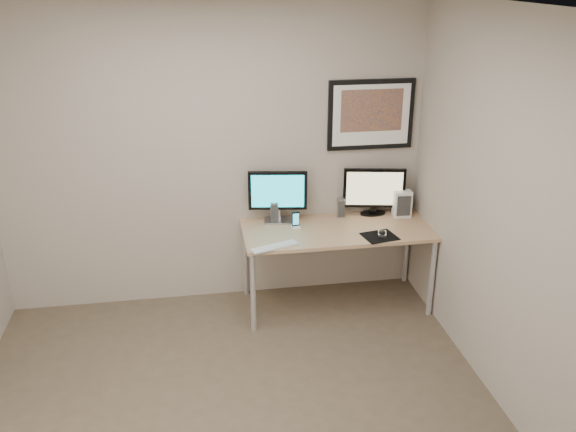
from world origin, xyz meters
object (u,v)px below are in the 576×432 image
(keyboard, at_px, (274,247))
(fan_unit, at_px, (402,204))
(desk, at_px, (337,235))
(speaker_left, at_px, (274,212))
(phone_dock, at_px, (296,220))
(framed_art, at_px, (371,115))
(speaker_right, at_px, (341,208))
(monitor_large, at_px, (278,194))
(monitor_tv, at_px, (374,190))

(keyboard, bearing_deg, fan_unit, 1.52)
(desk, relative_size, speaker_left, 8.53)
(speaker_left, distance_m, phone_dock, 0.22)
(framed_art, bearing_deg, speaker_right, -160.95)
(monitor_large, xyz_separation_m, phone_dock, (0.13, -0.15, -0.18))
(monitor_large, height_order, speaker_right, monitor_large)
(phone_dock, bearing_deg, monitor_large, 121.57)
(speaker_right, relative_size, keyboard, 0.44)
(desk, distance_m, phone_dock, 0.38)
(framed_art, bearing_deg, fan_unit, -28.31)
(desk, distance_m, keyboard, 0.65)
(monitor_tv, bearing_deg, desk, -136.10)
(monitor_tv, bearing_deg, fan_unit, -7.73)
(fan_unit, bearing_deg, phone_dock, -170.65)
(keyboard, bearing_deg, desk, 6.79)
(speaker_right, bearing_deg, monitor_large, -175.36)
(desk, height_order, framed_art, framed_art)
(keyboard, height_order, fan_unit, fan_unit)
(speaker_right, distance_m, phone_dock, 0.47)
(speaker_right, height_order, keyboard, speaker_right)
(speaker_right, distance_m, keyboard, 0.86)
(framed_art, height_order, fan_unit, framed_art)
(monitor_tv, xyz_separation_m, speaker_left, (-0.90, -0.03, -0.13))
(keyboard, xyz_separation_m, fan_unit, (1.21, 0.47, 0.11))
(monitor_large, distance_m, fan_unit, 1.11)
(monitor_large, height_order, speaker_left, monitor_large)
(speaker_right, bearing_deg, monitor_tv, 6.41)
(fan_unit, bearing_deg, speaker_right, 176.62)
(keyboard, bearing_deg, framed_art, 14.09)
(monitor_tv, bearing_deg, phone_dock, -155.35)
(framed_art, relative_size, phone_dock, 5.15)
(monitor_tv, relative_size, fan_unit, 2.31)
(speaker_left, distance_m, speaker_right, 0.59)
(phone_dock, xyz_separation_m, keyboard, (-0.24, -0.36, -0.07))
(fan_unit, bearing_deg, monitor_large, -179.35)
(speaker_right, height_order, phone_dock, speaker_right)
(desk, relative_size, speaker_right, 9.09)
(speaker_left, distance_m, keyboard, 0.53)
(monitor_tv, bearing_deg, speaker_left, -167.38)
(monitor_tv, height_order, speaker_left, monitor_tv)
(desk, distance_m, monitor_tv, 0.55)
(speaker_left, height_order, speaker_right, speaker_left)
(monitor_large, relative_size, fan_unit, 2.15)
(monitor_large, xyz_separation_m, keyboard, (-0.11, -0.51, -0.25))
(framed_art, xyz_separation_m, monitor_large, (-0.82, -0.10, -0.64))
(speaker_right, relative_size, fan_unit, 0.75)
(monitor_tv, xyz_separation_m, keyboard, (-0.97, -0.55, -0.22))
(speaker_left, bearing_deg, monitor_tv, 12.51)
(desk, bearing_deg, speaker_left, 155.82)
(monitor_large, bearing_deg, framed_art, 15.81)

